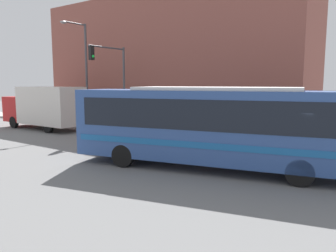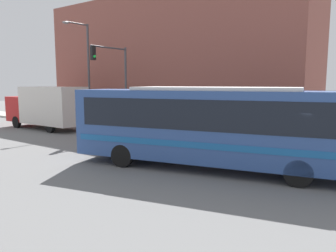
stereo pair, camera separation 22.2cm
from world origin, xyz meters
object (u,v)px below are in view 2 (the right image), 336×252
object	(u,v)px
traffic_light_pole	(115,73)
street_lamp	(86,66)
parking_meter	(157,118)
pedestrian_near_corner	(230,121)
city_bus	(214,123)
fire_hydrant	(236,134)
delivery_truck	(47,106)

from	to	relation	value
traffic_light_pole	street_lamp	bearing A→B (deg)	77.80
parking_meter	pedestrian_near_corner	distance (m)	4.93
city_bus	fire_hydrant	xyz separation A→B (m)	(5.85, 1.70, -1.34)
traffic_light_pole	street_lamp	xyz separation A→B (m)	(0.88, 4.09, 0.65)
parking_meter	pedestrian_near_corner	bearing A→B (deg)	-74.82
delivery_truck	traffic_light_pole	bearing A→B (deg)	-69.86
delivery_truck	street_lamp	bearing A→B (deg)	-23.26
traffic_light_pole	parking_meter	bearing A→B (deg)	-72.92
parking_meter	street_lamp	bearing A→B (deg)	90.26
delivery_truck	pedestrian_near_corner	world-z (taller)	delivery_truck
city_bus	street_lamp	size ratio (longest dim) A/B	1.52
traffic_light_pole	delivery_truck	bearing A→B (deg)	110.14
pedestrian_near_corner	fire_hydrant	bearing A→B (deg)	-143.50
delivery_truck	fire_hydrant	bearing A→B (deg)	-78.45
city_bus	traffic_light_pole	world-z (taller)	traffic_light_pole
delivery_truck	parking_meter	size ratio (longest dim) A/B	5.49
pedestrian_near_corner	delivery_truck	bearing A→B (deg)	107.66
delivery_truck	traffic_light_pole	world-z (taller)	traffic_light_pole
fire_hydrant	street_lamp	bearing A→B (deg)	90.15
traffic_light_pole	street_lamp	distance (m)	4.23
street_lamp	fire_hydrant	bearing A→B (deg)	-89.85
fire_hydrant	street_lamp	world-z (taller)	street_lamp
city_bus	pedestrian_near_corner	xyz separation A→B (m)	(7.15, 2.66, -0.77)
city_bus	parking_meter	world-z (taller)	city_bus
traffic_light_pole	street_lamp	world-z (taller)	street_lamp
fire_hydrant	traffic_light_pole	distance (m)	9.44
pedestrian_near_corner	street_lamp	bearing A→B (deg)	96.39
fire_hydrant	pedestrian_near_corner	xyz separation A→B (m)	(1.29, 0.96, 0.56)
fire_hydrant	city_bus	bearing A→B (deg)	-163.81
city_bus	street_lamp	xyz separation A→B (m)	(5.82, 14.49, 2.87)
street_lamp	pedestrian_near_corner	distance (m)	12.45
delivery_truck	fire_hydrant	distance (m)	14.34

